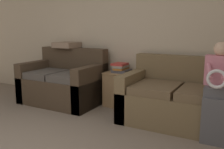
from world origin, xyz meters
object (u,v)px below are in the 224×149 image
object	(u,v)px
child_left_seated	(217,88)
throw_pillow	(67,45)
side_shelf	(120,89)
couch_side	(64,83)
couch_main	(204,103)
book_stack	(121,68)

from	to	relation	value
child_left_seated	throw_pillow	bearing A→B (deg)	165.47
child_left_seated	side_shelf	world-z (taller)	child_left_seated
couch_side	child_left_seated	world-z (taller)	child_left_seated
couch_main	couch_side	world-z (taller)	couch_side
couch_side	throw_pillow	world-z (taller)	throw_pillow
side_shelf	throw_pillow	xyz separation A→B (m)	(-1.14, 0.02, 0.71)
couch_side	book_stack	world-z (taller)	couch_side
couch_side	book_stack	size ratio (longest dim) A/B	4.30
couch_main	side_shelf	distance (m)	1.43
couch_main	child_left_seated	xyz separation A→B (m)	(0.19, -0.40, 0.31)
child_left_seated	couch_main	bearing A→B (deg)	114.61
couch_main	couch_side	xyz separation A→B (m)	(-2.40, -0.01, 0.02)
couch_main	side_shelf	bearing A→B (deg)	168.72
side_shelf	book_stack	bearing A→B (deg)	36.35
couch_main	throw_pillow	size ratio (longest dim) A/B	5.48
book_stack	couch_main	bearing A→B (deg)	-11.47
side_shelf	couch_side	bearing A→B (deg)	-163.99
side_shelf	throw_pillow	distance (m)	1.35
couch_side	child_left_seated	xyz separation A→B (m)	(2.58, -0.40, 0.29)
child_left_seated	book_stack	size ratio (longest dim) A/B	3.66
book_stack	throw_pillow	xyz separation A→B (m)	(-1.15, 0.02, 0.35)
couch_side	child_left_seated	distance (m)	2.63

